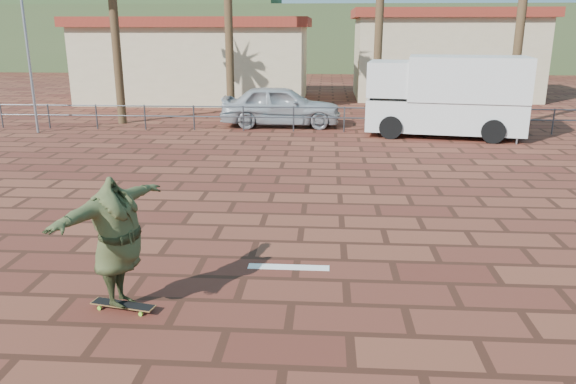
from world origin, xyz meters
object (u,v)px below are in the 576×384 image
at_px(skateboarder, 117,242).
at_px(campervan, 447,94).
at_px(longboard, 123,305).
at_px(car_silver, 281,106).
at_px(car_white, 446,109).

relative_size(skateboarder, campervan, 0.39).
height_order(longboard, skateboarder, skateboarder).
xyz_separation_m(car_silver, car_white, (6.72, -0.27, -0.04)).
bearing_deg(campervan, car_white, 86.99).
xyz_separation_m(skateboarder, car_silver, (1.00, 16.14, -0.21)).
bearing_deg(campervan, skateboarder, -107.91).
bearing_deg(car_white, skateboarder, 169.92).
bearing_deg(skateboarder, campervan, -9.32).
xyz_separation_m(campervan, car_white, (0.33, 1.51, -0.75)).
bearing_deg(car_silver, skateboarder, 175.19).
xyz_separation_m(longboard, car_white, (7.72, 15.88, 0.73)).
bearing_deg(skateboarder, car_silver, 14.34).
distance_m(skateboarder, car_white, 17.66).
xyz_separation_m(skateboarder, car_white, (7.72, 15.88, -0.25)).
distance_m(longboard, car_white, 17.67).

